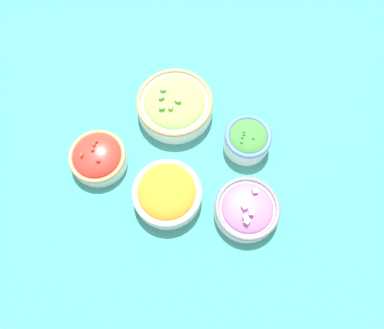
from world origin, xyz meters
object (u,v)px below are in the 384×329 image
(bowl_red_onion, at_px, (247,209))
(bowl_broccoli, at_px, (247,139))
(bowl_carrots, at_px, (167,193))
(bowl_cherry_tomatoes, at_px, (98,157))
(bowl_lettuce, at_px, (175,104))

(bowl_red_onion, bearing_deg, bowl_broccoli, 130.67)
(bowl_carrots, relative_size, bowl_cherry_tomatoes, 1.16)
(bowl_carrots, xyz_separation_m, bowl_lettuce, (-0.15, 0.18, 0.00))
(bowl_lettuce, distance_m, bowl_cherry_tomatoes, 0.23)
(bowl_lettuce, xyz_separation_m, bowl_cherry_tomatoes, (-0.04, -0.23, -0.01))
(bowl_carrots, relative_size, bowl_broccoli, 1.41)
(bowl_cherry_tomatoes, bearing_deg, bowl_carrots, 15.14)
(bowl_lettuce, relative_size, bowl_broccoli, 1.70)
(bowl_red_onion, bearing_deg, bowl_lettuce, 165.85)
(bowl_red_onion, height_order, bowl_lettuce, bowl_lettuce)
(bowl_carrots, height_order, bowl_cherry_tomatoes, bowl_cherry_tomatoes)
(bowl_carrots, xyz_separation_m, bowl_broccoli, (0.05, 0.23, 0.00))
(bowl_red_onion, height_order, bowl_carrots, same)
(bowl_red_onion, distance_m, bowl_cherry_tomatoes, 0.38)
(bowl_red_onion, distance_m, bowl_carrots, 0.19)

